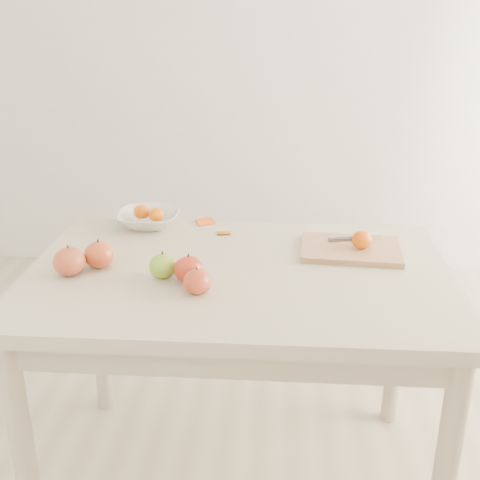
{
  "coord_description": "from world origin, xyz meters",
  "views": [
    {
      "loc": [
        0.11,
        -1.55,
        1.45
      ],
      "look_at": [
        0.0,
        0.05,
        0.82
      ],
      "focal_mm": 45.0,
      "sensor_mm": 36.0,
      "label": 1
    }
  ],
  "objects": [
    {
      "name": "orange_peel_a",
      "position": [
        -0.14,
        0.37,
        0.75
      ],
      "size": [
        0.07,
        0.07,
        0.01
      ],
      "primitive_type": "cube",
      "rotation": [
        0.21,
        0.0,
        0.5
      ],
      "color": "#D2490E",
      "rests_on": "table"
    },
    {
      "name": "board_tangerine",
      "position": [
        0.36,
        0.14,
        0.8
      ],
      "size": [
        0.06,
        0.06,
        0.05
      ],
      "primitive_type": "ellipsoid",
      "color": "#CC6007",
      "rests_on": "cutting_board"
    },
    {
      "name": "cutting_board",
      "position": [
        0.33,
        0.15,
        0.76
      ],
      "size": [
        0.31,
        0.24,
        0.02
      ],
      "primitive_type": "cube",
      "rotation": [
        0.0,
        0.0,
        -0.08
      ],
      "color": "#AD7E56",
      "rests_on": "table"
    },
    {
      "name": "apple_red_c",
      "position": [
        -0.1,
        -0.16,
        0.78
      ],
      "size": [
        0.07,
        0.07,
        0.07
      ],
      "primitive_type": "ellipsoid",
      "color": "maroon",
      "rests_on": "table"
    },
    {
      "name": "table",
      "position": [
        0.0,
        0.0,
        0.65
      ],
      "size": [
        1.2,
        0.8,
        0.75
      ],
      "color": "#C6B695",
      "rests_on": "ground"
    },
    {
      "name": "apple_green",
      "position": [
        -0.2,
        -0.07,
        0.78
      ],
      "size": [
        0.08,
        0.08,
        0.07
      ],
      "primitive_type": "ellipsoid",
      "color": "#5A8D12",
      "rests_on": "table"
    },
    {
      "name": "apple_red_d",
      "position": [
        -0.4,
        -0.01,
        0.79
      ],
      "size": [
        0.09,
        0.09,
        0.08
      ],
      "primitive_type": "ellipsoid",
      "color": "maroon",
      "rests_on": "table"
    },
    {
      "name": "paring_knife",
      "position": [
        0.38,
        0.22,
        0.78
      ],
      "size": [
        0.17,
        0.06,
        0.01
      ],
      "color": "white",
      "rests_on": "cutting_board"
    },
    {
      "name": "apple_red_b",
      "position": [
        -0.46,
        -0.07,
        0.79
      ],
      "size": [
        0.09,
        0.09,
        0.08
      ],
      "primitive_type": "ellipsoid",
      "color": "maroon",
      "rests_on": "table"
    },
    {
      "name": "ground",
      "position": [
        0.0,
        0.0,
        0.0
      ],
      "size": [
        3.5,
        3.5,
        0.0
      ],
      "primitive_type": "plane",
      "color": "#C6B293",
      "rests_on": "ground"
    },
    {
      "name": "apple_red_e",
      "position": [
        -0.13,
        -0.09,
        0.79
      ],
      "size": [
        0.08,
        0.08,
        0.07
      ],
      "primitive_type": "ellipsoid",
      "color": "#8A0404",
      "rests_on": "table"
    },
    {
      "name": "bowl_tangerine_far",
      "position": [
        -0.3,
        0.32,
        0.8
      ],
      "size": [
        0.05,
        0.05,
        0.05
      ],
      "primitive_type": "ellipsoid",
      "color": "#E26307",
      "rests_on": "fruit_bowl"
    },
    {
      "name": "fruit_bowl",
      "position": [
        -0.33,
        0.34,
        0.78
      ],
      "size": [
        0.21,
        0.21,
        0.05
      ],
      "primitive_type": "imported",
      "color": "silver",
      "rests_on": "table"
    },
    {
      "name": "orange_peel_b",
      "position": [
        -0.07,
        0.28,
        0.75
      ],
      "size": [
        0.05,
        0.04,
        0.01
      ],
      "primitive_type": "cube",
      "rotation": [
        -0.14,
        0.0,
        0.13
      ],
      "color": "#C5670D",
      "rests_on": "table"
    },
    {
      "name": "bowl_tangerine_near",
      "position": [
        -0.35,
        0.35,
        0.8
      ],
      "size": [
        0.06,
        0.06,
        0.05
      ],
      "primitive_type": "ellipsoid",
      "color": "#DD5407",
      "rests_on": "fruit_bowl"
    }
  ]
}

